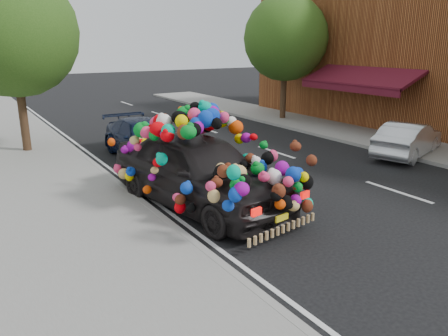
% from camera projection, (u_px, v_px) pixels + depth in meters
% --- Properties ---
extents(ground, '(100.00, 100.00, 0.00)m').
position_uv_depth(ground, '(290.00, 221.00, 9.41)').
color(ground, black).
rests_on(ground, ground).
extents(sidewalk, '(4.00, 60.00, 0.12)m').
position_uv_depth(sidewalk, '(90.00, 272.00, 7.19)').
color(sidewalk, gray).
rests_on(sidewalk, ground).
extents(kerb, '(0.15, 60.00, 0.13)m').
position_uv_depth(kerb, '(194.00, 244.00, 8.19)').
color(kerb, gray).
rests_on(kerb, ground).
extents(footpath_far, '(3.00, 40.00, 0.12)m').
position_uv_depth(footpath_far, '(408.00, 146.00, 16.02)').
color(footpath_far, gray).
rests_on(footpath_far, ground).
extents(lane_markings, '(6.00, 50.00, 0.01)m').
position_uv_depth(lane_markings, '(398.00, 192.00, 11.24)').
color(lane_markings, silver).
rests_on(lane_markings, ground).
extents(tree_near_sidewalk, '(4.20, 4.20, 6.13)m').
position_uv_depth(tree_near_sidewalk, '(13.00, 32.00, 14.08)').
color(tree_near_sidewalk, '#332114').
rests_on(tree_near_sidewalk, ground).
extents(tree_far_b, '(4.00, 4.00, 5.90)m').
position_uv_depth(tree_far_b, '(285.00, 38.00, 20.55)').
color(tree_far_b, '#332114').
rests_on(tree_far_b, ground).
extents(plush_art_car, '(3.21, 5.57, 2.37)m').
position_uv_depth(plush_art_car, '(199.00, 155.00, 9.99)').
color(plush_art_car, black).
rests_on(plush_art_car, ground).
extents(navy_sedan, '(1.80, 4.38, 1.27)m').
position_uv_depth(navy_sedan, '(145.00, 139.00, 14.37)').
color(navy_sedan, black).
rests_on(navy_sedan, ground).
extents(silver_hatchback, '(3.74, 2.24, 1.16)m').
position_uv_depth(silver_hatchback, '(408.00, 139.00, 14.63)').
color(silver_hatchback, silver).
rests_on(silver_hatchback, ground).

